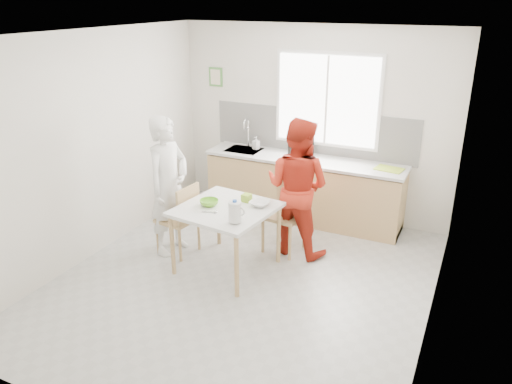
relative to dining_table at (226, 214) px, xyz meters
The scene contains 21 objects.
ground 0.80m from the dining_table, 34.77° to the right, with size 4.50×4.50×0.00m, color #B7B7B2.
room_shell 1.02m from the dining_table, 34.77° to the right, with size 4.50×4.50×4.50m.
window 2.30m from the dining_table, 75.50° to the left, with size 1.50×0.06×1.30m.
backsplash 2.11m from the dining_table, 81.02° to the left, with size 3.00×0.02×0.65m, color white.
picture_frame 2.65m from the dining_table, 121.47° to the left, with size 0.22×0.03×0.28m.
kitchen_counter 1.78m from the dining_table, 79.68° to the left, with size 2.84×0.64×1.37m.
dining_table is the anchor object (origin of this frame).
chair_left 0.71m from the dining_table, behind, with size 0.47×0.47×0.92m.
chair_far 0.91m from the dining_table, 59.86° to the left, with size 0.50×0.50×0.97m.
person_white 0.87m from the dining_table, behind, with size 0.63×0.42×1.74m, color white.
person_red 0.97m from the dining_table, 52.62° to the left, with size 0.84×0.65×1.72m, color red.
bowl_green 0.24m from the dining_table, behind, with size 0.22×0.22×0.07m, color #6DBD2B.
bowl_white 0.41m from the dining_table, 32.69° to the left, with size 0.22×0.22×0.05m, color white.
milk_jug 0.48m from the dining_table, 47.93° to the right, with size 0.19×0.14×0.24m.
green_box 0.32m from the dining_table, 63.23° to the left, with size 0.10×0.10×0.09m, color #8BB62A.
spoon 0.25m from the dining_table, 117.10° to the right, with size 0.01×0.01×0.16m, color #A5A5AA.
cutting_board 2.30m from the dining_table, 49.36° to the left, with size 0.35×0.25×0.01m, color #A8CC2F.
wine_bottle_a 1.80m from the dining_table, 87.07° to the left, with size 0.07×0.07×0.32m, color black.
wine_bottle_b 1.99m from the dining_table, 79.68° to the left, with size 0.07×0.07×0.30m, color black.
jar_amber 1.89m from the dining_table, 81.56° to the left, with size 0.06×0.06×0.16m, color olive.
soap_bottle 1.93m from the dining_table, 104.66° to the left, with size 0.08×0.09×0.19m, color #999999.
Camera 1 is at (2.22, -4.37, 3.04)m, focal length 35.00 mm.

